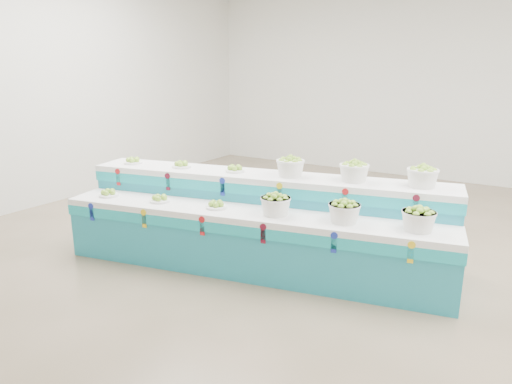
# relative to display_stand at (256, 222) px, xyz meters

# --- Properties ---
(ground) EXTENTS (10.00, 10.00, 0.00)m
(ground) POSITION_rel_display_stand_xyz_m (0.67, 0.61, -0.51)
(ground) COLOR brown
(ground) RESTS_ON ground
(back_wall) EXTENTS (10.00, 0.00, 10.00)m
(back_wall) POSITION_rel_display_stand_xyz_m (0.67, 5.61, 1.49)
(back_wall) COLOR silver
(back_wall) RESTS_ON ground
(display_stand) EXTENTS (4.54, 2.03, 1.02)m
(display_stand) POSITION_rel_display_stand_xyz_m (0.00, 0.00, 0.00)
(display_stand) COLOR teal
(display_stand) RESTS_ON ground
(plate_lower_left) EXTENTS (0.28, 0.28, 0.09)m
(plate_lower_left) POSITION_rel_display_stand_xyz_m (-1.72, -0.65, 0.26)
(plate_lower_left) COLOR white
(plate_lower_left) RESTS_ON display_stand
(plate_lower_mid) EXTENTS (0.28, 0.28, 0.09)m
(plate_lower_mid) POSITION_rel_display_stand_xyz_m (-1.02, -0.50, 0.26)
(plate_lower_mid) COLOR white
(plate_lower_mid) RESTS_ON display_stand
(plate_lower_right) EXTENTS (0.28, 0.28, 0.09)m
(plate_lower_right) POSITION_rel_display_stand_xyz_m (-0.31, -0.34, 0.26)
(plate_lower_right) COLOR white
(plate_lower_right) RESTS_ON display_stand
(basket_lower_left) EXTENTS (0.38, 0.38, 0.23)m
(basket_lower_left) POSITION_rel_display_stand_xyz_m (0.37, -0.20, 0.33)
(basket_lower_left) COLOR silver
(basket_lower_left) RESTS_ON display_stand
(basket_lower_mid) EXTENTS (0.38, 0.38, 0.23)m
(basket_lower_mid) POSITION_rel_display_stand_xyz_m (1.08, -0.05, 0.33)
(basket_lower_mid) COLOR silver
(basket_lower_mid) RESTS_ON display_stand
(basket_lower_right) EXTENTS (0.38, 0.38, 0.23)m
(basket_lower_right) POSITION_rel_display_stand_xyz_m (1.78, 0.10, 0.33)
(basket_lower_right) COLOR silver
(basket_lower_right) RESTS_ON display_stand
(plate_upper_left) EXTENTS (0.28, 0.28, 0.09)m
(plate_upper_left) POSITION_rel_display_stand_xyz_m (-1.83, -0.11, 0.56)
(plate_upper_left) COLOR white
(plate_upper_left) RESTS_ON display_stand
(plate_upper_mid) EXTENTS (0.28, 0.28, 0.09)m
(plate_upper_mid) POSITION_rel_display_stand_xyz_m (-1.13, 0.04, 0.56)
(plate_upper_mid) COLOR white
(plate_upper_mid) RESTS_ON display_stand
(plate_upper_right) EXTENTS (0.28, 0.28, 0.09)m
(plate_upper_right) POSITION_rel_display_stand_xyz_m (-0.42, 0.19, 0.56)
(plate_upper_right) COLOR white
(plate_upper_right) RESTS_ON display_stand
(basket_upper_left) EXTENTS (0.38, 0.38, 0.23)m
(basket_upper_left) POSITION_rel_display_stand_xyz_m (0.26, 0.33, 0.63)
(basket_upper_left) COLOR silver
(basket_upper_left) RESTS_ON display_stand
(basket_upper_mid) EXTENTS (0.38, 0.38, 0.23)m
(basket_upper_mid) POSITION_rel_display_stand_xyz_m (0.97, 0.49, 0.63)
(basket_upper_mid) COLOR silver
(basket_upper_mid) RESTS_ON display_stand
(basket_upper_right) EXTENTS (0.38, 0.38, 0.23)m
(basket_upper_right) POSITION_rel_display_stand_xyz_m (1.66, 0.63, 0.63)
(basket_upper_right) COLOR silver
(basket_upper_right) RESTS_ON display_stand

